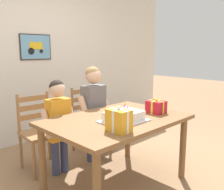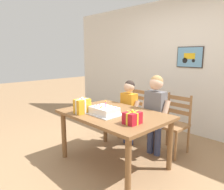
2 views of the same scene
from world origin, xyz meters
name	(u,v)px [view 2 (image 2 of 2)]	position (x,y,z in m)	size (l,w,h in m)	color
ground_plane	(114,163)	(0.00, 0.00, 0.00)	(20.00, 20.00, 0.00)	#997551
back_wall	(185,66)	(0.00, 1.92, 1.30)	(6.40, 0.11, 2.60)	silver
dining_table	(114,119)	(0.00, 0.00, 0.65)	(1.44, 0.99, 0.74)	brown
birthday_cake	(104,111)	(-0.04, -0.14, 0.79)	(0.44, 0.34, 0.19)	silver
gift_box_red_large	(82,106)	(-0.30, -0.32, 0.84)	(0.15, 0.21, 0.23)	gold
gift_box_beside_cake	(132,118)	(0.47, -0.16, 0.81)	(0.16, 0.20, 0.17)	red
chair_left	(135,114)	(-0.39, 0.92, 0.47)	(0.45, 0.45, 0.92)	#996B42
chair_right	(173,124)	(0.39, 0.92, 0.47)	(0.42, 0.42, 0.92)	#996B42
child_older	(155,107)	(0.23, 0.64, 0.75)	(0.45, 0.26, 1.23)	#38426B
child_younger	(129,106)	(-0.30, 0.64, 0.68)	(0.40, 0.23, 1.11)	#38426B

